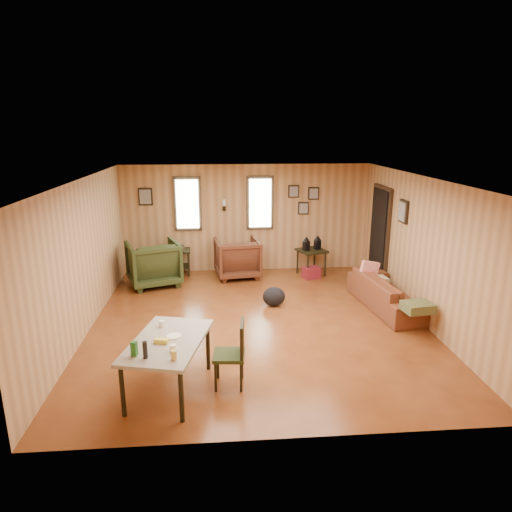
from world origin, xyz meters
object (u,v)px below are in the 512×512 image
Objects in this scene: end_table at (178,257)px; dining_table at (167,345)px; recliner_brown at (237,256)px; side_table at (312,248)px; sofa at (389,288)px; recliner_green at (153,261)px.

dining_table reaches higher than end_table.
side_table is at bearing 172.57° from recliner_brown.
recliner_brown is 1.35× the size of end_table.
sofa is 1.95× the size of recliner_green.
end_table is at bearing 106.59° from dining_table.
recliner_green reaches higher than sofa.
recliner_brown reaches higher than end_table.
dining_table is at bearing 68.97° from recliner_brown.
recliner_green reaches higher than side_table.
sofa is 4.42m from dining_table.
dining_table is (-3.69, -2.43, 0.24)m from sofa.
sofa is 4.70m from recliner_green.
dining_table is at bearing 116.76° from sofa.
end_table is (0.44, 0.68, -0.12)m from recliner_green.
sofa is at bearing -30.43° from end_table.
sofa is 2.29m from side_table.
recliner_green reaches higher than dining_table.
sofa is at bearing 134.66° from recliner_brown.
recliner_green is 1.46× the size of end_table.
side_table is at bearing -5.49° from end_table.
recliner_green is 3.41m from side_table.
recliner_green is 1.15× the size of side_table.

